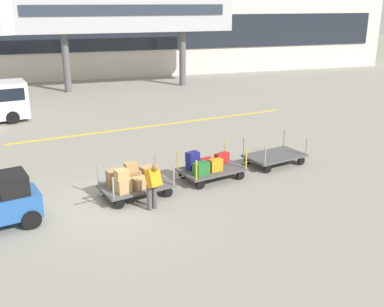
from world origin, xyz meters
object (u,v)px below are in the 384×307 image
(baggage_cart_lead, at_px, (132,181))
(baggage_cart_tail, at_px, (274,156))
(baggage_tug, at_px, (2,203))
(baggage_cart_middle, at_px, (209,166))
(baggage_handler, at_px, (153,184))

(baggage_cart_lead, distance_m, baggage_cart_tail, 6.11)
(baggage_tug, height_order, baggage_cart_middle, baggage_tug)
(baggage_tug, height_order, baggage_cart_lead, baggage_tug)
(baggage_cart_tail, relative_size, baggage_handler, 1.98)
(baggage_cart_tail, xyz_separation_m, baggage_handler, (-5.51, -2.61, 0.52))
(baggage_tug, relative_size, baggage_cart_tail, 0.75)
(baggage_tug, bearing_deg, baggage_cart_lead, 14.52)
(baggage_cart_lead, bearing_deg, baggage_cart_middle, 13.21)
(baggage_handler, bearing_deg, baggage_cart_middle, 37.30)
(baggage_tug, distance_m, baggage_cart_middle, 7.05)
(baggage_cart_middle, xyz_separation_m, baggage_cart_tail, (3.03, 0.72, -0.15))
(baggage_cart_middle, bearing_deg, baggage_handler, -142.70)
(baggage_cart_tail, bearing_deg, baggage_cart_lead, -166.70)
(baggage_tug, distance_m, baggage_cart_lead, 4.06)
(baggage_cart_lead, bearing_deg, baggage_tug, -165.48)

